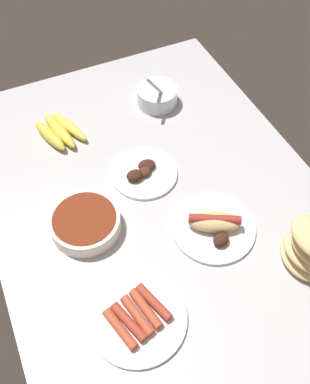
{
  "coord_description": "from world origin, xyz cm",
  "views": [
    {
      "loc": [
        65.46,
        -29.42,
        95.36
      ],
      "look_at": [
        2.67,
        -0.75,
        3.0
      ],
      "focal_mm": 39.84,
      "sensor_mm": 36.0,
      "label": 1
    }
  ],
  "objects_px": {
    "bowl_chili": "(85,223)",
    "bread_stack": "(308,249)",
    "plate_grilled_meat": "(143,173)",
    "plate_sausages": "(137,317)",
    "banana_bunch": "(59,131)",
    "bowl_coleslaw": "(157,95)",
    "plate_hotdog_assembled": "(214,225)"
  },
  "relations": [
    {
      "from": "bowl_chili",
      "to": "bread_stack",
      "type": "height_order",
      "value": "bread_stack"
    },
    {
      "from": "plate_grilled_meat",
      "to": "bowl_chili",
      "type": "bearing_deg",
      "value": -63.27
    },
    {
      "from": "plate_grilled_meat",
      "to": "bread_stack",
      "type": "bearing_deg",
      "value": 29.95
    },
    {
      "from": "bowl_chili",
      "to": "plate_sausages",
      "type": "relative_size",
      "value": 0.8
    },
    {
      "from": "bowl_chili",
      "to": "banana_bunch",
      "type": "distance_m",
      "value": 0.36
    },
    {
      "from": "plate_grilled_meat",
      "to": "bowl_coleslaw",
      "type": "height_order",
      "value": "bowl_coleslaw"
    },
    {
      "from": "plate_grilled_meat",
      "to": "plate_sausages",
      "type": "distance_m",
      "value": 0.42
    },
    {
      "from": "plate_hotdog_assembled",
      "to": "bowl_chili",
      "type": "xyz_separation_m",
      "value": [
        -0.14,
        -0.3,
        0.01
      ]
    },
    {
      "from": "plate_sausages",
      "to": "banana_bunch",
      "type": "bearing_deg",
      "value": 179.11
    },
    {
      "from": "plate_hotdog_assembled",
      "to": "bread_stack",
      "type": "distance_m",
      "value": 0.24
    },
    {
      "from": "bowl_chili",
      "to": "bowl_coleslaw",
      "type": "bearing_deg",
      "value": 134.42
    },
    {
      "from": "plate_hotdog_assembled",
      "to": "banana_bunch",
      "type": "xyz_separation_m",
      "value": [
        -0.5,
        -0.27,
        -0.0
      ]
    },
    {
      "from": "plate_sausages",
      "to": "bowl_chili",
      "type": "bearing_deg",
      "value": -174.64
    },
    {
      "from": "plate_grilled_meat",
      "to": "bread_stack",
      "type": "distance_m",
      "value": 0.49
    },
    {
      "from": "bowl_chili",
      "to": "plate_sausages",
      "type": "xyz_separation_m",
      "value": [
        0.28,
        0.03,
        -0.02
      ]
    },
    {
      "from": "plate_hotdog_assembled",
      "to": "bread_stack",
      "type": "xyz_separation_m",
      "value": [
        0.18,
        0.15,
        0.05
      ]
    },
    {
      "from": "plate_hotdog_assembled",
      "to": "bowl_coleslaw",
      "type": "distance_m",
      "value": 0.51
    },
    {
      "from": "plate_grilled_meat",
      "to": "plate_sausages",
      "type": "height_order",
      "value": "plate_grilled_meat"
    },
    {
      "from": "plate_hotdog_assembled",
      "to": "plate_sausages",
      "type": "xyz_separation_m",
      "value": [
        0.14,
        -0.28,
        -0.01
      ]
    },
    {
      "from": "bowl_coleslaw",
      "to": "plate_sausages",
      "type": "distance_m",
      "value": 0.73
    },
    {
      "from": "banana_bunch",
      "to": "bread_stack",
      "type": "relative_size",
      "value": 1.26
    },
    {
      "from": "bowl_coleslaw",
      "to": "plate_grilled_meat",
      "type": "bearing_deg",
      "value": -32.55
    },
    {
      "from": "bread_stack",
      "to": "plate_hotdog_assembled",
      "type": "bearing_deg",
      "value": -140.06
    },
    {
      "from": "bowl_chili",
      "to": "banana_bunch",
      "type": "xyz_separation_m",
      "value": [
        -0.36,
        0.04,
        -0.01
      ]
    },
    {
      "from": "plate_hotdog_assembled",
      "to": "bowl_chili",
      "type": "bearing_deg",
      "value": -115.15
    },
    {
      "from": "plate_grilled_meat",
      "to": "bowl_chili",
      "type": "height_order",
      "value": "bowl_chili"
    },
    {
      "from": "plate_hotdog_assembled",
      "to": "bowl_coleslaw",
      "type": "height_order",
      "value": "bowl_coleslaw"
    },
    {
      "from": "plate_hotdog_assembled",
      "to": "plate_grilled_meat",
      "type": "height_order",
      "value": "plate_hotdog_assembled"
    },
    {
      "from": "bread_stack",
      "to": "bowl_coleslaw",
      "type": "bearing_deg",
      "value": -173.7
    },
    {
      "from": "banana_bunch",
      "to": "plate_sausages",
      "type": "distance_m",
      "value": 0.64
    },
    {
      "from": "bowl_chili",
      "to": "banana_bunch",
      "type": "relative_size",
      "value": 1.01
    },
    {
      "from": "plate_hotdog_assembled",
      "to": "bread_stack",
      "type": "bearing_deg",
      "value": 39.94
    }
  ]
}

